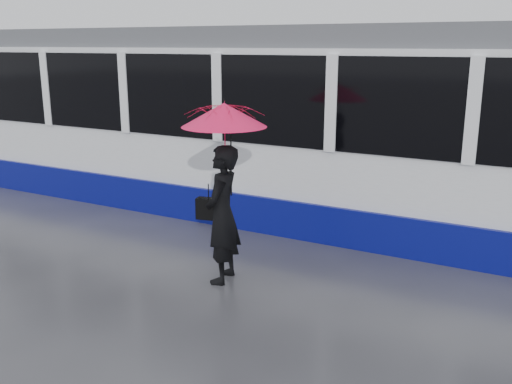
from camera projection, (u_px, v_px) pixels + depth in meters
The scene contains 5 objects.
ground at pixel (221, 256), 8.48m from camera, with size 90.00×90.00×0.00m, color #2F2F35.
rails at pixel (293, 213), 10.59m from camera, with size 34.00×1.51×0.02m.
woman at pixel (222, 215), 7.41m from camera, with size 0.67×0.44×1.83m, color black.
umbrella at pixel (224, 132), 7.11m from camera, with size 1.28×1.28×1.24m.
handbag at pixel (209, 209), 7.52m from camera, with size 0.35×0.21×0.46m.
Camera 1 is at (4.28, -6.73, 3.07)m, focal length 40.00 mm.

